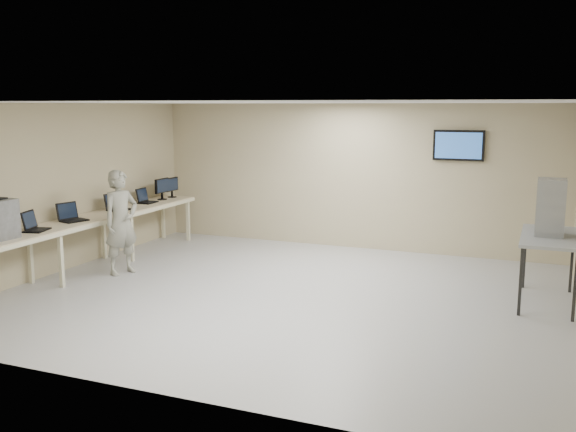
% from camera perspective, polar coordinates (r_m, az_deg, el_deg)
% --- Properties ---
extents(room, '(8.01, 7.01, 2.81)m').
position_cam_1_polar(room, '(9.26, -0.14, 1.44)').
color(room, '#A7A7A7').
rests_on(room, ground).
extents(workbench, '(0.76, 6.00, 0.90)m').
position_cam_1_polar(workbench, '(11.18, -17.71, -0.62)').
color(workbench, beige).
rests_on(workbench, ground).
extents(laptop_0, '(0.40, 0.44, 0.30)m').
position_cam_1_polar(laptop_0, '(10.36, -21.68, -0.80)').
color(laptop_0, black).
rests_on(laptop_0, workbench).
extents(laptop_1, '(0.42, 0.45, 0.30)m').
position_cam_1_polar(laptop_1, '(11.01, -18.71, -0.03)').
color(laptop_1, black).
rests_on(laptop_1, workbench).
extents(laptop_2, '(0.39, 0.44, 0.30)m').
position_cam_1_polar(laptop_2, '(11.92, -14.97, 0.88)').
color(laptop_2, black).
rests_on(laptop_2, workbench).
extents(laptop_3, '(0.30, 0.37, 0.28)m').
position_cam_1_polar(laptop_3, '(12.69, -12.56, 1.47)').
color(laptop_3, black).
rests_on(laptop_3, workbench).
extents(monitor_near, '(0.19, 0.43, 0.42)m').
position_cam_1_polar(monitor_near, '(13.03, -11.15, 2.55)').
color(monitor_near, black).
rests_on(monitor_near, workbench).
extents(monitor_far, '(0.18, 0.41, 0.40)m').
position_cam_1_polar(monitor_far, '(13.34, -10.28, 2.69)').
color(monitor_far, black).
rests_on(monitor_far, workbench).
extents(soldier, '(0.59, 0.73, 1.73)m').
position_cam_1_polar(soldier, '(10.88, -14.61, -0.55)').
color(soldier, slate).
rests_on(soldier, ground).
extents(side_table, '(0.76, 1.63, 0.98)m').
position_cam_1_polar(side_table, '(9.64, 22.25, -2.02)').
color(side_table, gray).
rests_on(side_table, ground).
extents(storage_bins, '(0.37, 0.42, 0.79)m').
position_cam_1_polar(storage_bins, '(9.56, 22.31, 0.73)').
color(storage_bins, '#9A9EA2').
rests_on(storage_bins, side_table).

